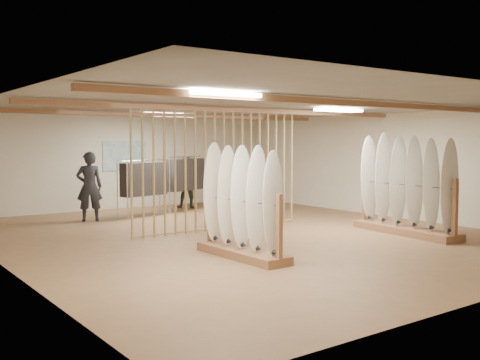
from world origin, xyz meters
TOP-DOWN VIEW (x-y plane):
  - floor at (0.00, 0.00)m, footprint 12.00×12.00m
  - ceiling at (0.00, 0.00)m, footprint 12.00×12.00m
  - wall_back at (0.00, 6.00)m, footprint 12.00×0.00m
  - wall_right at (5.00, 0.00)m, footprint 0.00×12.00m
  - ceiling_slats at (0.00, 0.00)m, footprint 9.50×6.12m
  - light_panels at (0.00, 0.00)m, footprint 1.20×0.35m
  - bamboo_partition at (0.00, 0.80)m, footprint 4.45×0.05m
  - poster at (0.00, 5.98)m, footprint 1.40×0.03m
  - rack_left at (-1.41, -2.00)m, footprint 0.59×2.11m
  - rack_right at (2.97, -2.11)m, footprint 0.87×2.75m
  - clothing_rack_a at (-0.40, 3.87)m, footprint 1.43×0.68m
  - clothing_rack_b at (1.21, 4.41)m, footprint 1.45×0.92m
  - shopper_a at (-1.91, 3.93)m, footprint 0.85×0.70m
  - shopper_b at (1.52, 4.77)m, footprint 1.09×1.07m

SIDE VIEW (x-z plane):
  - floor at x=0.00m, z-range 0.00..0.00m
  - rack_left at x=-1.41m, z-range -0.32..1.68m
  - rack_right at x=2.97m, z-range -0.34..1.84m
  - shopper_b at x=1.52m, z-range 0.00..1.78m
  - shopper_a at x=-1.91m, z-range 0.00..2.02m
  - clothing_rack_a at x=-0.40m, z-range 0.24..1.81m
  - clothing_rack_b at x=1.21m, z-range 0.25..1.89m
  - bamboo_partition at x=0.00m, z-range 0.01..2.79m
  - wall_back at x=0.00m, z-range -4.60..7.40m
  - wall_right at x=5.00m, z-range -4.60..7.40m
  - poster at x=0.00m, z-range 1.15..2.05m
  - ceiling_slats at x=0.00m, z-range 2.67..2.77m
  - light_panels at x=0.00m, z-range 2.71..2.77m
  - ceiling at x=0.00m, z-range 2.80..2.80m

